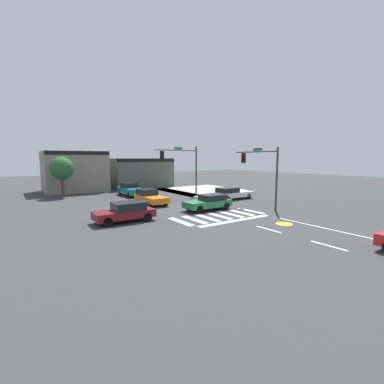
{
  "coord_description": "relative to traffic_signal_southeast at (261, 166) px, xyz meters",
  "views": [
    {
      "loc": [
        -13.73,
        -20.91,
        4.6
      ],
      "look_at": [
        0.04,
        -0.6,
        1.51
      ],
      "focal_mm": 25.39,
      "sensor_mm": 36.0,
      "label": 1
    }
  ],
  "objects": [
    {
      "name": "traffic_signal_southeast",
      "position": [
        0.0,
        0.0,
        0.0
      ],
      "size": [
        0.32,
        5.15,
        5.55
      ],
      "rotation": [
        0.0,
        0.0,
        1.57
      ],
      "color": "#383A3D",
      "rests_on": "ground_plane"
    },
    {
      "name": "roadside_tree",
      "position": [
        -13.96,
        17.82,
        -0.52
      ],
      "size": [
        2.66,
        2.66,
        4.73
      ],
      "color": "#4C3823",
      "rests_on": "ground_plane"
    },
    {
      "name": "bike_detector_marking",
      "position": [
        -3.38,
        -5.31,
        -3.87
      ],
      "size": [
        1.16,
        1.16,
        0.01
      ],
      "color": "yellow",
      "rests_on": "ground_plane"
    },
    {
      "name": "storefront_row",
      "position": [
        -7.42,
        22.84,
        -1.32
      ],
      "size": [
        17.9,
        6.68,
        5.49
      ],
      "color": "gray",
      "rests_on": "ground_plane"
    },
    {
      "name": "car_maroon",
      "position": [
        -12.34,
        1.6,
        -3.15
      ],
      "size": [
        4.26,
        1.83,
        1.42
      ],
      "rotation": [
        0.0,
        0.0,
        3.14
      ],
      "color": "maroon",
      "rests_on": "ground_plane"
    },
    {
      "name": "car_teal",
      "position": [
        -6.93,
        14.44,
        -3.09
      ],
      "size": [
        1.86,
        4.63,
        1.57
      ],
      "rotation": [
        0.0,
        0.0,
        -1.57
      ],
      "color": "#196B70",
      "rests_on": "ground_plane"
    },
    {
      "name": "curb_corner_northeast",
      "position": [
        3.03,
        13.24,
        -3.8
      ],
      "size": [
        10.0,
        10.6,
        0.15
      ],
      "color": "#B2AA9E",
      "rests_on": "ground_plane"
    },
    {
      "name": "car_white",
      "position": [
        1.32,
        5.24,
        -3.19
      ],
      "size": [
        4.7,
        1.8,
        1.36
      ],
      "color": "white",
      "rests_on": "ground_plane"
    },
    {
      "name": "lane_markings",
      "position": [
        -4.31,
        -7.61,
        -3.87
      ],
      "size": [
        6.8,
        18.75,
        0.01
      ],
      "color": "white",
      "rests_on": "ground_plane"
    },
    {
      "name": "car_orange",
      "position": [
        -7.58,
        7.52,
        -3.15
      ],
      "size": [
        1.81,
        4.4,
        1.45
      ],
      "rotation": [
        0.0,
        0.0,
        -1.57
      ],
      "color": "orange",
      "rests_on": "ground_plane"
    },
    {
      "name": "car_green",
      "position": [
        -4.63,
        1.72,
        -3.17
      ],
      "size": [
        4.3,
        1.78,
        1.38
      ],
      "rotation": [
        0.0,
        0.0,
        3.14
      ],
      "color": "#1E6638",
      "rests_on": "ground_plane"
    },
    {
      "name": "ground_plane",
      "position": [
        -5.46,
        3.82,
        -3.88
      ],
      "size": [
        120.0,
        120.0,
        0.0
      ],
      "primitive_type": "plane",
      "color": "#353538"
    },
    {
      "name": "traffic_signal_northeast",
      "position": [
        -2.43,
        9.72,
        0.25
      ],
      "size": [
        5.61,
        0.32,
        5.97
      ],
      "rotation": [
        0.0,
        0.0,
        3.14
      ],
      "color": "#383A3D",
      "rests_on": "ground_plane"
    },
    {
      "name": "crosswalk_near",
      "position": [
        -5.46,
        -0.68,
        -3.87
      ],
      "size": [
        7.68,
        3.02,
        0.01
      ],
      "color": "silver",
      "rests_on": "ground_plane"
    }
  ]
}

